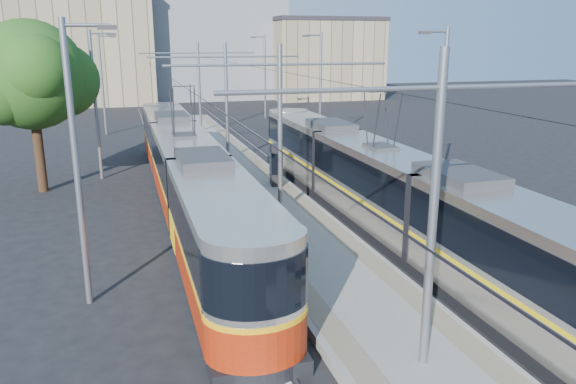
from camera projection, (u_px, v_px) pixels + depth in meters
name	position (u px, v px, depth m)	size (l,w,h in m)	color
ground	(354.00, 299.00, 16.63)	(160.00, 160.00, 0.00)	black
platform	(238.00, 171.00, 32.33)	(4.00, 50.00, 0.30)	gray
tactile_strip_left	(213.00, 170.00, 31.89)	(0.70, 50.00, 0.01)	gray
tactile_strip_right	(262.00, 167.00, 32.69)	(0.70, 50.00, 0.01)	gray
rails	(238.00, 173.00, 32.36)	(8.71, 70.00, 0.03)	gray
track_arrow	(260.00, 374.00, 12.86)	(1.20, 5.00, 0.01)	silver
tram_left	(186.00, 171.00, 25.42)	(2.43, 29.34, 5.50)	black
tram_right	(379.00, 183.00, 22.72)	(2.43, 27.72, 5.50)	black
catenary	(247.00, 100.00, 28.56)	(9.20, 70.00, 7.00)	gray
street_lamps	(224.00, 95.00, 34.98)	(15.18, 38.22, 8.00)	gray
shelter	(276.00, 164.00, 28.37)	(0.70, 1.01, 2.08)	black
tree	(39.00, 77.00, 27.42)	(5.82, 5.38, 8.46)	#382314
building_left	(84.00, 48.00, 67.69)	(16.32, 12.24, 13.28)	#9D886A
building_centre	(210.00, 35.00, 75.40)	(18.36, 14.28, 16.33)	slate
building_right	(323.00, 58.00, 74.47)	(14.28, 10.20, 10.38)	#9D886A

